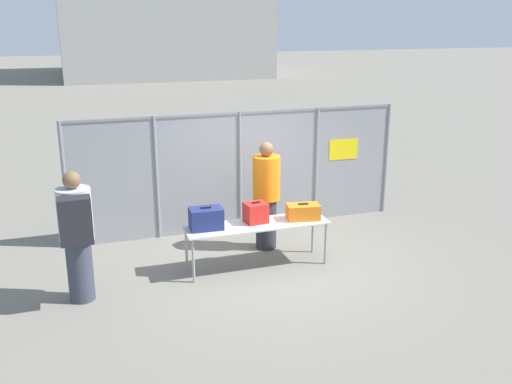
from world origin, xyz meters
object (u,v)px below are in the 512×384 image
inspection_table (257,227)px  security_worker_near (266,194)px  suitcase_navy (206,219)px  suitcase_red (256,213)px  suitcase_orange (303,212)px  utility_trailer (292,170)px  traveler_hooded (77,232)px

inspection_table → security_worker_near: (0.40, 0.69, 0.29)m
suitcase_navy → suitcase_red: 0.81m
inspection_table → suitcase_navy: (-0.80, 0.04, 0.22)m
inspection_table → suitcase_orange: bearing=-2.0°
security_worker_near → utility_trailer: (1.84, 3.37, -0.57)m
suitcase_red → traveler_hooded: traveler_hooded is taller
inspection_table → traveler_hooded: 2.73m
suitcase_navy → suitcase_orange: bearing=-2.5°
suitcase_navy → suitcase_orange: suitcase_navy is taller
security_worker_near → inspection_table: bearing=42.9°
suitcase_orange → suitcase_red: bearing=172.0°
inspection_table → security_worker_near: security_worker_near is taller
suitcase_red → suitcase_orange: size_ratio=0.65×
suitcase_navy → suitcase_red: bearing=2.8°
utility_trailer → traveler_hooded: bearing=-138.2°
suitcase_orange → security_worker_near: 0.82m
inspection_table → suitcase_orange: size_ratio=4.06×
inspection_table → utility_trailer: (2.25, 4.07, -0.28)m
suitcase_red → utility_trailer: bearing=60.7°
suitcase_orange → security_worker_near: size_ratio=0.30×
suitcase_red → inspection_table: bearing=-96.8°
suitcase_orange → traveler_hooded: (-3.45, -0.31, 0.18)m
inspection_table → suitcase_red: (0.01, 0.08, 0.21)m
suitcase_navy → suitcase_red: (0.81, 0.04, -0.01)m
traveler_hooded → utility_trailer: size_ratio=0.56×
suitcase_navy → traveler_hooded: 1.93m
suitcase_orange → inspection_table: bearing=178.0°
security_worker_near → traveler_hooded: bearing=1.5°
traveler_hooded → suitcase_orange: bearing=15.3°
suitcase_navy → suitcase_orange: (1.57, -0.07, -0.04)m
suitcase_red → security_worker_near: bearing=57.4°
inspection_table → suitcase_navy: suitcase_navy is taller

